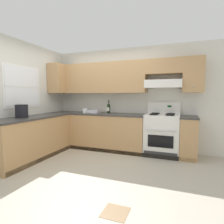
% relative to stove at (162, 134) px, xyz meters
% --- Properties ---
extents(ground_plane, '(7.04, 7.04, 0.00)m').
position_rel_stove_xyz_m(ground_plane, '(-1.32, -1.25, -0.48)').
color(ground_plane, '#B2AA99').
extents(floor_accent_tile, '(0.30, 0.30, 0.01)m').
position_rel_stove_xyz_m(floor_accent_tile, '(-0.27, -2.38, -0.48)').
color(floor_accent_tile, olive).
rests_on(floor_accent_tile, ground_plane).
extents(wall_back, '(4.68, 0.57, 2.55)m').
position_rel_stove_xyz_m(wall_back, '(-0.93, 0.27, 1.00)').
color(wall_back, silver).
rests_on(wall_back, ground_plane).
extents(wall_left, '(0.47, 4.00, 2.55)m').
position_rel_stove_xyz_m(wall_left, '(-2.91, -1.03, 0.87)').
color(wall_left, silver).
rests_on(wall_left, ground_plane).
extents(counter_back_run, '(3.60, 0.65, 0.91)m').
position_rel_stove_xyz_m(counter_back_run, '(-1.34, -0.01, -0.03)').
color(counter_back_run, tan).
rests_on(counter_back_run, ground_plane).
extents(counter_left_run, '(0.63, 1.91, 0.91)m').
position_rel_stove_xyz_m(counter_left_run, '(-2.56, -1.26, -0.03)').
color(counter_left_run, tan).
rests_on(counter_left_run, ground_plane).
extents(stove, '(0.76, 0.62, 1.20)m').
position_rel_stove_xyz_m(stove, '(0.00, 0.00, 0.00)').
color(stove, white).
rests_on(stove, ground_plane).
extents(wine_bottle, '(0.08, 0.08, 0.33)m').
position_rel_stove_xyz_m(wine_bottle, '(-1.33, 0.05, 0.56)').
color(wine_bottle, black).
rests_on(wine_bottle, counter_back_run).
extents(bowl, '(0.28, 0.25, 0.07)m').
position_rel_stove_xyz_m(bowl, '(-1.74, 0.04, 0.46)').
color(bowl, silver).
rests_on(bowl, counter_back_run).
extents(bucket, '(0.26, 0.26, 0.26)m').
position_rel_stove_xyz_m(bucket, '(-2.60, -1.47, 0.57)').
color(bucket, black).
rests_on(bucket, counter_left_run).
extents(paper_towel_roll, '(0.13, 0.13, 0.12)m').
position_rel_stove_xyz_m(paper_towel_roll, '(-1.95, -0.04, 0.49)').
color(paper_towel_roll, white).
rests_on(paper_towel_roll, counter_back_run).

